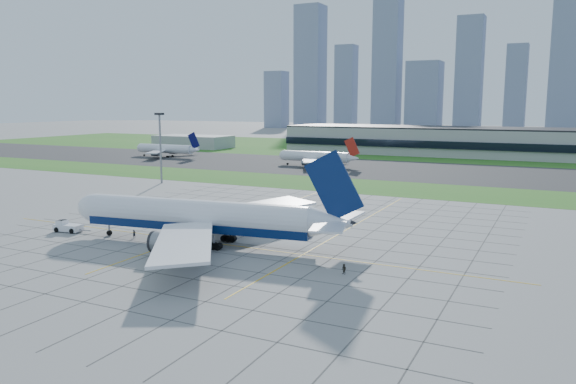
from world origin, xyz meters
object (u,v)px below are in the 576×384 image
(light_mast, at_px, (160,139))
(distant_jet_0, at_px, (166,149))
(airliner, at_px, (199,217))
(pushback_tug, at_px, (67,227))
(crew_near, at_px, (134,234))
(distant_jet_1, at_px, (316,157))
(crew_far, at_px, (344,269))

(light_mast, height_order, distant_jet_0, light_mast)
(airliner, relative_size, pushback_tug, 6.95)
(crew_near, distance_m, distant_jet_0, 190.94)
(pushback_tug, height_order, distant_jet_1, distant_jet_1)
(crew_far, height_order, distant_jet_1, distant_jet_1)
(pushback_tug, distance_m, crew_near, 18.04)
(pushback_tug, distance_m, distant_jet_0, 182.59)
(crew_far, bearing_deg, distant_jet_0, 159.65)
(pushback_tug, bearing_deg, distant_jet_0, 114.11)
(crew_near, distance_m, crew_far, 50.38)
(crew_near, xyz_separation_m, crew_far, (50.16, -4.74, 0.01))
(airliner, height_order, crew_far, airliner)
(light_mast, height_order, crew_far, light_mast)
(airliner, height_order, pushback_tug, airliner)
(light_mast, distance_m, airliner, 95.16)
(crew_far, relative_size, distant_jet_0, 0.04)
(airliner, bearing_deg, crew_near, -179.41)
(pushback_tug, distance_m, crew_far, 68.15)
(distant_jet_0, bearing_deg, light_mast, -52.68)
(distant_jet_0, bearing_deg, airliner, -49.73)
(airliner, distance_m, crew_near, 16.54)
(light_mast, relative_size, airliner, 0.39)
(distant_jet_0, bearing_deg, crew_near, -53.76)
(crew_near, height_order, distant_jet_1, distant_jet_1)
(light_mast, xyz_separation_m, distant_jet_0, (-63.46, 83.24, -11.70))
(distant_jet_1, bearing_deg, crew_near, -81.97)
(light_mast, height_order, pushback_tug, light_mast)
(distant_jet_0, xyz_separation_m, distant_jet_1, (92.03, -6.27, -0.00))
(airliner, height_order, crew_near, airliner)
(crew_near, bearing_deg, pushback_tug, 118.61)
(light_mast, distance_m, pushback_tug, 80.63)
(crew_near, distance_m, distant_jet_1, 149.20)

